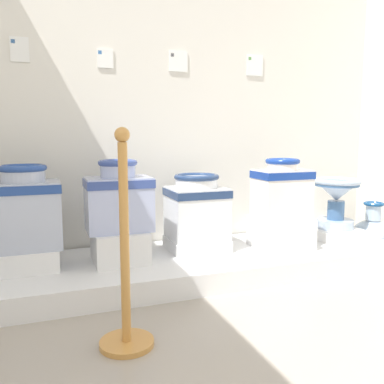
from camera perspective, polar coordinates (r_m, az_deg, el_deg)
The scene contains 18 objects.
wall_back at distance 3.13m, azimuth -1.33°, elevation 17.00°, with size 3.48×0.06×2.82m, color silver.
display_platform at distance 2.79m, azimuth 1.87°, elevation -9.78°, with size 2.77×0.81×0.14m, color white.
plinth_block_leftmost at distance 2.61m, azimuth -21.95°, elevation -8.59°, with size 0.35×0.31×0.13m, color white.
antique_toilet_leftmost at distance 2.54m, azimuth -22.29°, elevation -1.95°, with size 0.40×0.29×0.49m.
plinth_block_broad_patterned at distance 2.61m, azimuth -10.04°, elevation -7.37°, with size 0.32×0.34×0.19m, color white.
antique_toilet_broad_patterned at distance 2.54m, azimuth -10.20°, elevation -0.66°, with size 0.40×0.27×0.44m.
plinth_block_tall_cobalt at distance 2.83m, azimuth 0.63°, elevation -7.21°, with size 0.38×0.35×0.08m, color white.
antique_toilet_tall_cobalt at distance 2.78m, azimuth 0.64°, elevation -1.93°, with size 0.38×0.35×0.44m.
plinth_block_pale_glazed at distance 2.93m, azimuth 12.23°, elevation -5.57°, with size 0.35×0.34×0.21m, color white.
antique_toilet_pale_glazed at distance 2.88m, azimuth 12.40°, elevation 0.52°, with size 0.37×0.25×0.41m.
plinth_block_central_ornate at distance 3.34m, azimuth 19.26°, elevation -5.40°, with size 0.35×0.30×0.07m, color white.
antique_toilet_central_ornate at distance 3.29m, azimuth 19.49°, elevation -0.42°, with size 0.35×0.35×0.38m.
info_placard_first at distance 2.93m, azimuth -22.92°, elevation 17.86°, with size 0.11×0.01×0.15m.
info_placard_second at distance 2.96m, azimuth -12.04°, elevation 17.76°, with size 0.11×0.01×0.12m.
info_placard_third at distance 3.08m, azimuth -1.95°, elevation 17.73°, with size 0.14×0.01×0.14m.
info_placard_fourth at distance 3.33m, azimuth 8.72°, elevation 17.07°, with size 0.14×0.01×0.16m.
decorative_vase_spare at distance 3.56m, azimuth 23.81°, elevation -5.09°, with size 0.30×0.30×0.39m.
stanchion_post_near_left at distance 1.81m, azimuth -9.26°, elevation -12.13°, with size 0.24×0.24×0.95m.
Camera 1 is at (0.63, -0.44, 0.90)m, focal length 38.27 mm.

